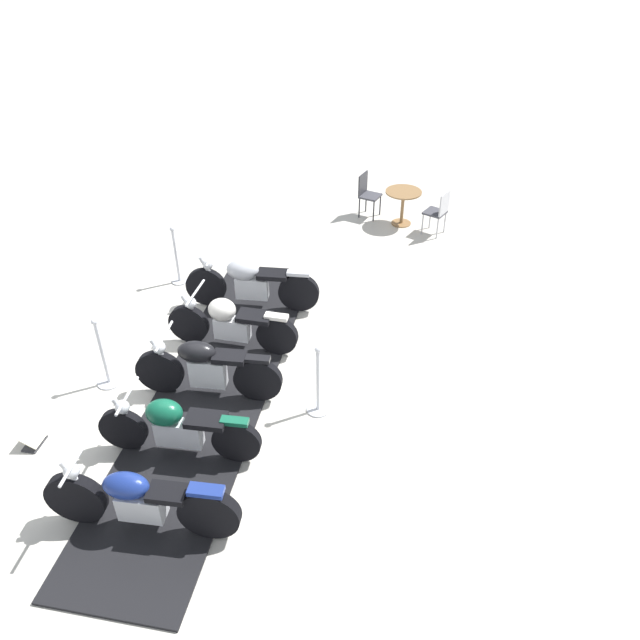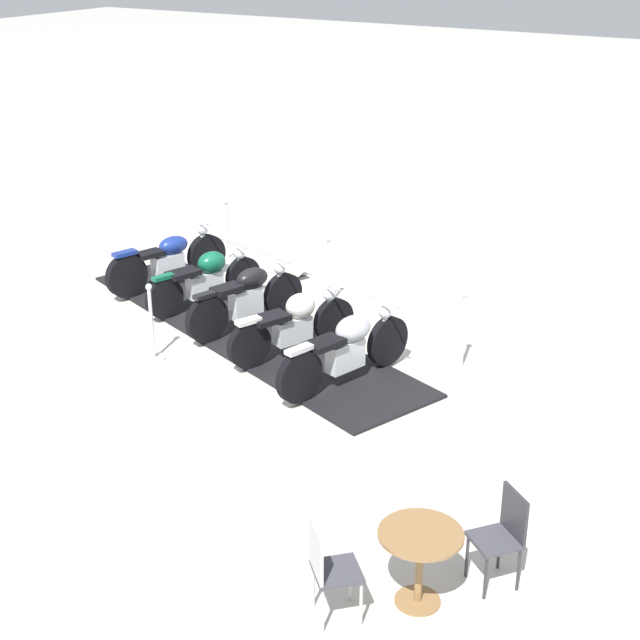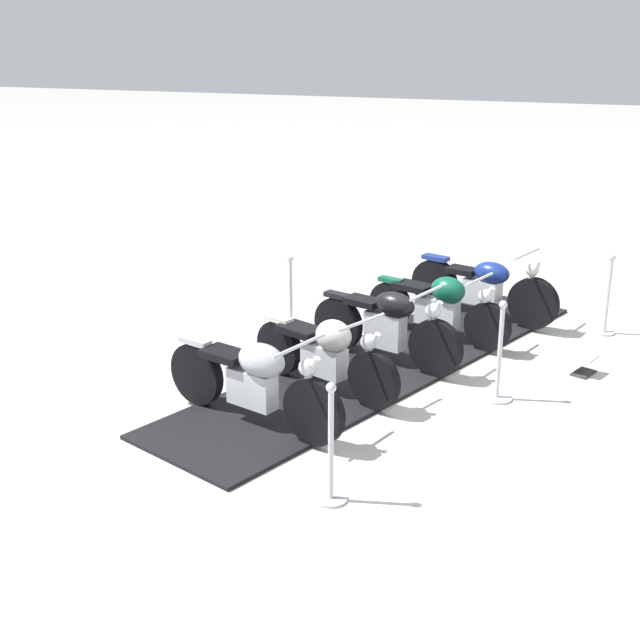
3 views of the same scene
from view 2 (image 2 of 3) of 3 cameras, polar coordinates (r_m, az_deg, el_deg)
name	(u,v)px [view 2 (image 2 of 3)]	position (r m, az deg, el deg)	size (l,w,h in m)	color
ground_plane	(247,331)	(14.08, -4.42, -0.64)	(80.00, 80.00, 0.00)	beige
display_platform	(247,329)	(14.07, -4.43, -0.56)	(6.73, 1.58, 0.04)	black
motorcycle_chrome	(347,347)	(12.24, 1.66, -1.63)	(0.93, 2.22, 1.01)	black
motorcycle_cream	(294,323)	(13.05, -1.56, -0.17)	(0.98, 1.98, 0.95)	black
motorcycle_black	(248,297)	(13.90, -4.39, 1.39)	(0.84, 2.04, 1.00)	black
motorcycle_forest	(206,277)	(14.80, -6.85, 2.57)	(0.88, 2.04, 0.92)	black
motorcycle_navy	(169,259)	(15.72, -9.09, 3.63)	(0.95, 2.19, 1.03)	black
stanchion_right_mid	(329,285)	(14.81, 0.52, 2.15)	(0.35, 0.35, 1.15)	silver
stanchion_right_rear	(227,237)	(16.98, -5.60, 4.99)	(0.28, 0.28, 1.11)	silver
stanchion_right_front	(462,341)	(12.88, 8.58, -1.28)	(0.30, 0.30, 1.12)	silver
stanchion_left_mid	(152,335)	(13.20, -10.07, -0.89)	(0.33, 0.33, 1.12)	silver
info_placard	(299,273)	(16.12, -1.30, 2.84)	(0.37, 0.33, 0.22)	#333338
cafe_table	(420,550)	(8.55, 6.05, -13.64)	(0.76, 0.76, 0.74)	olive
cafe_chair_near_table	(329,566)	(8.36, 0.53, -14.61)	(0.57, 0.57, 0.94)	#B7B7BC
cafe_chair_across_table	(502,532)	(8.90, 10.93, -12.44)	(0.56, 0.56, 0.94)	#2D2D33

